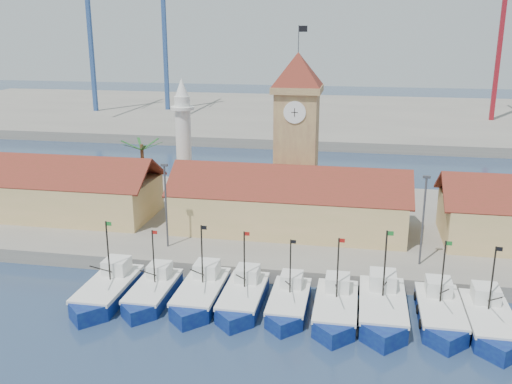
% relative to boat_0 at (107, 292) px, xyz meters
% --- Properties ---
extents(ground, '(400.00, 400.00, 0.00)m').
position_rel_boat_0_xyz_m(ground, '(14.41, -1.88, -0.80)').
color(ground, '#1B2E48').
rests_on(ground, ground).
extents(quay, '(140.00, 32.00, 1.50)m').
position_rel_boat_0_xyz_m(quay, '(14.41, 22.12, -0.05)').
color(quay, gray).
rests_on(quay, ground).
extents(terminal, '(240.00, 80.00, 2.00)m').
position_rel_boat_0_xyz_m(terminal, '(14.41, 108.12, 0.20)').
color(terminal, gray).
rests_on(terminal, ground).
extents(boat_0, '(3.73, 10.21, 7.72)m').
position_rel_boat_0_xyz_m(boat_0, '(0.00, 0.00, 0.00)').
color(boat_0, navy).
rests_on(boat_0, ground).
extents(boat_1, '(3.33, 9.14, 6.91)m').
position_rel_boat_0_xyz_m(boat_1, '(4.12, 0.64, -0.08)').
color(boat_1, navy).
rests_on(boat_1, ground).
extents(boat_2, '(3.63, 9.95, 7.53)m').
position_rel_boat_0_xyz_m(boat_2, '(8.55, 1.05, -0.02)').
color(boat_2, navy).
rests_on(boat_2, ground).
extents(boat_3, '(3.48, 9.54, 7.22)m').
position_rel_boat_0_xyz_m(boat_3, '(12.46, 1.02, -0.05)').
color(boat_3, navy).
rests_on(boat_3, ground).
extents(boat_4, '(3.28, 8.99, 6.80)m').
position_rel_boat_0_xyz_m(boat_4, '(16.60, 0.89, -0.10)').
color(boat_4, navy).
rests_on(boat_4, ground).
extents(boat_5, '(3.57, 9.79, 7.41)m').
position_rel_boat_0_xyz_m(boat_5, '(20.72, 0.41, -0.03)').
color(boat_5, navy).
rests_on(boat_5, ground).
extents(boat_6, '(3.92, 10.74, 8.13)m').
position_rel_boat_0_xyz_m(boat_6, '(24.65, 0.99, 0.04)').
color(boat_6, navy).
rests_on(boat_6, ground).
extents(boat_7, '(3.62, 9.91, 7.50)m').
position_rel_boat_0_xyz_m(boat_7, '(29.43, 1.15, -0.02)').
color(boat_7, navy).
rests_on(boat_7, ground).
extents(boat_8, '(3.65, 10.00, 7.57)m').
position_rel_boat_0_xyz_m(boat_8, '(33.20, 0.40, -0.02)').
color(boat_8, navy).
rests_on(boat_8, ground).
extents(hall_left, '(31.20, 10.13, 7.61)m').
position_rel_boat_0_xyz_m(hall_left, '(-17.59, 18.12, 3.19)').
color(hall_left, '#D8B076').
rests_on(hall_left, quay).
extents(hall_center, '(27.04, 10.13, 7.61)m').
position_rel_boat_0_xyz_m(hall_center, '(14.41, 18.12, 3.19)').
color(hall_center, '#D8B076').
rests_on(hall_center, quay).
extents(clock_tower, '(5.80, 5.80, 22.70)m').
position_rel_boat_0_xyz_m(clock_tower, '(14.41, 24.12, 11.16)').
color(clock_tower, tan).
rests_on(clock_tower, quay).
extents(minaret, '(3.00, 3.00, 16.30)m').
position_rel_boat_0_xyz_m(minaret, '(-0.59, 26.12, 8.93)').
color(minaret, silver).
rests_on(minaret, quay).
extents(palm_tree, '(5.60, 5.03, 8.39)m').
position_rel_boat_0_xyz_m(palm_tree, '(-5.59, 24.12, 5.45)').
color(palm_tree, brown).
rests_on(palm_tree, quay).
extents(lamp_posts, '(80.70, 0.25, 9.03)m').
position_rel_boat_0_xyz_m(lamp_posts, '(14.91, 10.12, 5.68)').
color(lamp_posts, '#3F3F44').
rests_on(lamp_posts, quay).
extents(crane_blue_far, '(1.00, 36.68, 42.01)m').
position_rel_boat_0_xyz_m(crane_blue_far, '(-48.93, 98.10, 24.84)').
color(crane_blue_far, '#2C4C88').
rests_on(crane_blue_far, terminal).
extents(crane_blue_near, '(1.00, 33.20, 39.69)m').
position_rel_boat_0_xyz_m(crane_blue_near, '(-30.60, 104.57, 23.27)').
color(crane_blue_near, '#2C4C88').
rests_on(crane_blue_near, terminal).
extents(crane_red_right, '(1.00, 30.68, 45.90)m').
position_rel_boat_0_xyz_m(crane_red_right, '(53.36, 102.07, 26.48)').
color(crane_red_right, maroon).
rests_on(crane_red_right, terminal).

